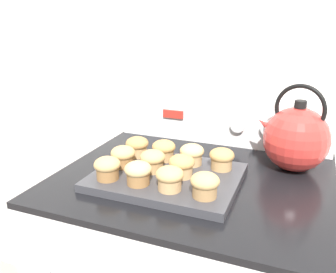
# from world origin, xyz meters

# --- Properties ---
(wall_back) EXTENTS (8.00, 0.05, 2.40)m
(wall_back) POSITION_xyz_m (0.00, 0.69, 1.20)
(wall_back) COLOR silver
(wall_back) RESTS_ON ground_plane
(control_panel) EXTENTS (0.74, 0.07, 0.16)m
(control_panel) POSITION_xyz_m (0.00, 0.63, 0.97)
(control_panel) COLOR white
(control_panel) RESTS_ON stove_range
(muffin_pan) EXTENTS (0.39, 0.30, 0.02)m
(muffin_pan) POSITION_xyz_m (-0.06, 0.28, 0.90)
(muffin_pan) COLOR #38383D
(muffin_pan) RESTS_ON stove_range
(muffin_r0_c0) EXTENTS (0.07, 0.07, 0.06)m
(muffin_r0_c0) POSITION_xyz_m (-0.19, 0.19, 0.94)
(muffin_r0_c0) COLOR olive
(muffin_r0_c0) RESTS_ON muffin_pan
(muffin_r0_c1) EXTENTS (0.07, 0.07, 0.06)m
(muffin_r0_c1) POSITION_xyz_m (-0.10, 0.19, 0.94)
(muffin_r0_c1) COLOR olive
(muffin_r0_c1) RESTS_ON muffin_pan
(muffin_r0_c2) EXTENTS (0.07, 0.07, 0.06)m
(muffin_r0_c2) POSITION_xyz_m (-0.02, 0.19, 0.94)
(muffin_r0_c2) COLOR tan
(muffin_r0_c2) RESTS_ON muffin_pan
(muffin_r0_c3) EXTENTS (0.07, 0.07, 0.06)m
(muffin_r0_c3) POSITION_xyz_m (0.07, 0.19, 0.94)
(muffin_r0_c3) COLOR #A37A4C
(muffin_r0_c3) RESTS_ON muffin_pan
(muffin_r1_c0) EXTENTS (0.07, 0.07, 0.06)m
(muffin_r1_c0) POSITION_xyz_m (-0.19, 0.27, 0.94)
(muffin_r1_c0) COLOR olive
(muffin_r1_c0) RESTS_ON muffin_pan
(muffin_r1_c1) EXTENTS (0.07, 0.07, 0.06)m
(muffin_r1_c1) POSITION_xyz_m (-0.10, 0.28, 0.94)
(muffin_r1_c1) COLOR tan
(muffin_r1_c1) RESTS_ON muffin_pan
(muffin_r1_c2) EXTENTS (0.07, 0.07, 0.06)m
(muffin_r1_c2) POSITION_xyz_m (-0.02, 0.27, 0.94)
(muffin_r1_c2) COLOR tan
(muffin_r1_c2) RESTS_ON muffin_pan
(muffin_r2_c0) EXTENTS (0.07, 0.07, 0.06)m
(muffin_r2_c0) POSITION_xyz_m (-0.19, 0.36, 0.94)
(muffin_r2_c0) COLOR tan
(muffin_r2_c0) RESTS_ON muffin_pan
(muffin_r2_c1) EXTENTS (0.07, 0.07, 0.06)m
(muffin_r2_c1) POSITION_xyz_m (-0.10, 0.36, 0.94)
(muffin_r2_c1) COLOR tan
(muffin_r2_c1) RESTS_ON muffin_pan
(muffin_r2_c2) EXTENTS (0.07, 0.07, 0.06)m
(muffin_r2_c2) POSITION_xyz_m (-0.02, 0.36, 0.94)
(muffin_r2_c2) COLOR tan
(muffin_r2_c2) RESTS_ON muffin_pan
(muffin_r2_c3) EXTENTS (0.07, 0.07, 0.06)m
(muffin_r2_c3) POSITION_xyz_m (0.07, 0.36, 0.94)
(muffin_r2_c3) COLOR tan
(muffin_r2_c3) RESTS_ON muffin_pan
(tea_kettle) EXTENTS (0.22, 0.19, 0.25)m
(tea_kettle) POSITION_xyz_m (0.26, 0.49, 0.99)
(tea_kettle) COLOR red
(tea_kettle) RESTS_ON stove_range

